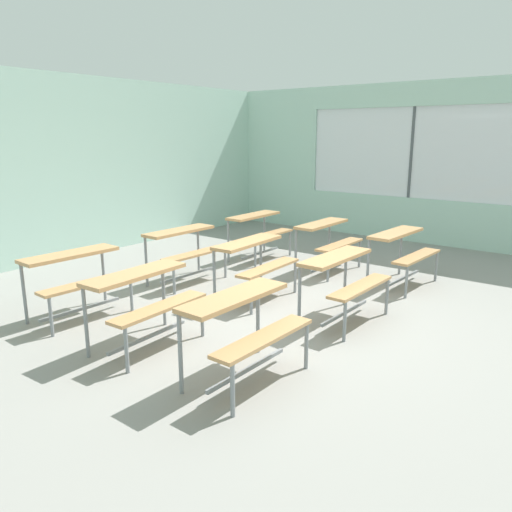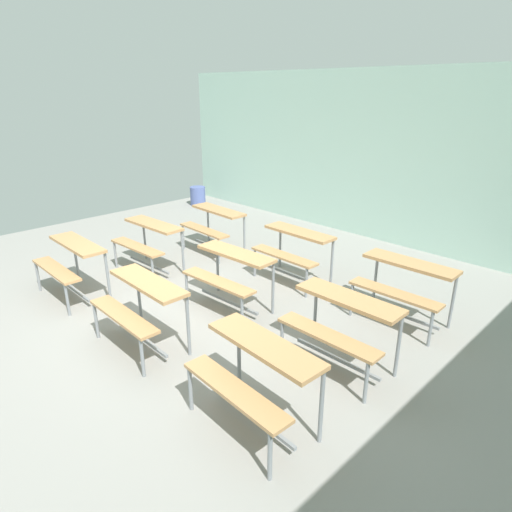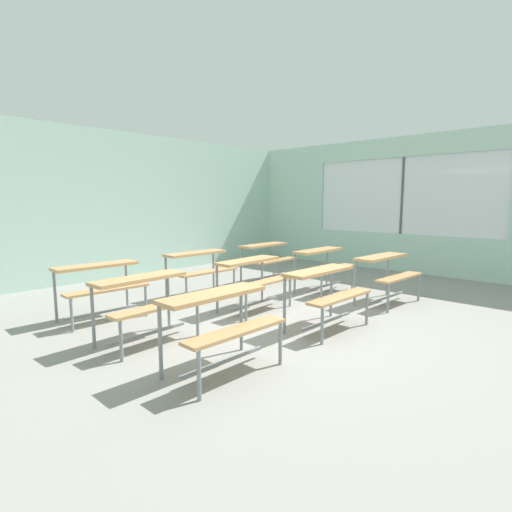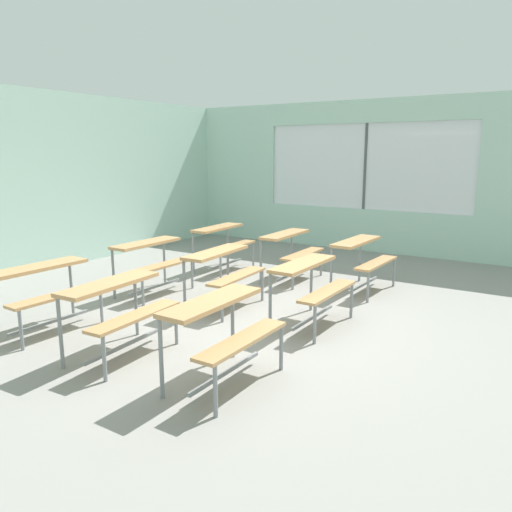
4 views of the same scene
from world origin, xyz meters
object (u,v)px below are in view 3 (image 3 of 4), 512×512
object	(u,v)px
desk_bench_r1c2	(324,260)
desk_bench_r2c0	(100,278)
desk_bench_r1c1	(253,272)
desk_bench_r0c0	(221,313)
desk_bench_r0c1	(326,284)
desk_bench_r0c2	(387,268)
desk_bench_r1c0	(145,293)
desk_bench_r2c1	(200,263)
desk_bench_r2c2	(268,253)

from	to	relation	value
desk_bench_r1c2	desk_bench_r2c0	xyz separation A→B (m)	(-3.47, 1.25, 0.00)
desk_bench_r1c2	desk_bench_r1c1	bearing A→B (deg)	177.52
desk_bench_r0c0	desk_bench_r2c0	world-z (taller)	same
desk_bench_r0c1	desk_bench_r1c2	size ratio (longest dim) A/B	1.00
desk_bench_r1c1	desk_bench_r2c0	size ratio (longest dim) A/B	1.01
desk_bench_r0c0	desk_bench_r0c2	bearing A→B (deg)	0.86
desk_bench_r2c0	desk_bench_r0c0	bearing A→B (deg)	-88.07
desk_bench_r0c0	desk_bench_r1c2	bearing A→B (deg)	19.61
desk_bench_r1c0	desk_bench_r2c0	size ratio (longest dim) A/B	1.01
desk_bench_r0c2	desk_bench_r1c1	distance (m)	2.12
desk_bench_r0c2	desk_bench_r1c2	world-z (taller)	same
desk_bench_r0c2	desk_bench_r2c1	distance (m)	3.02
desk_bench_r1c0	desk_bench_r2c0	world-z (taller)	same
desk_bench_r1c2	desk_bench_r2c1	world-z (taller)	same
desk_bench_r2c0	desk_bench_r1c0	bearing A→B (deg)	-90.72
desk_bench_r0c0	desk_bench_r0c1	xyz separation A→B (m)	(1.75, 0.00, 0.00)
desk_bench_r0c0	desk_bench_r0c2	xyz separation A→B (m)	(3.47, 0.01, 0.00)
desk_bench_r0c2	desk_bench_r2c1	size ratio (longest dim) A/B	1.02
desk_bench_r0c1	desk_bench_r1c1	world-z (taller)	same
desk_bench_r0c1	desk_bench_r1c2	world-z (taller)	same
desk_bench_r0c1	desk_bench_r1c1	bearing A→B (deg)	90.39
desk_bench_r1c2	desk_bench_r1c0	bearing A→B (deg)	179.37
desk_bench_r0c2	desk_bench_r1c0	distance (m)	3.72
desk_bench_r0c1	desk_bench_r2c1	distance (m)	2.49
desk_bench_r2c2	desk_bench_r1c1	bearing A→B (deg)	-144.88
desk_bench_r1c2	desk_bench_r2c0	bearing A→B (deg)	159.86
desk_bench_r2c1	desk_bench_r1c0	bearing A→B (deg)	-143.82
desk_bench_r1c1	desk_bench_r0c2	bearing A→B (deg)	-38.98
desk_bench_r2c2	desk_bench_r0c2	bearing A→B (deg)	-90.68
desk_bench_r2c0	desk_bench_r2c2	distance (m)	3.45
desk_bench_r1c1	desk_bench_r1c2	world-z (taller)	same
desk_bench_r0c0	desk_bench_r1c1	distance (m)	2.16
desk_bench_r2c0	desk_bench_r2c2	bearing A→B (deg)	2.87
desk_bench_r1c2	desk_bench_r2c0	size ratio (longest dim) A/B	0.99
desk_bench_r1c1	desk_bench_r1c2	xyz separation A→B (m)	(1.72, -0.06, 0.00)
desk_bench_r0c0	desk_bench_r0c1	size ratio (longest dim) A/B	1.00
desk_bench_r0c1	desk_bench_r2c1	xyz separation A→B (m)	(0.00, 2.49, 0.00)
desk_bench_r1c0	desk_bench_r2c1	bearing A→B (deg)	32.71
desk_bench_r0c0	desk_bench_r2c2	world-z (taller)	same
desk_bench_r1c2	desk_bench_r2c1	bearing A→B (deg)	142.72
desk_bench_r2c2	desk_bench_r0c1	bearing A→B (deg)	-125.35
desk_bench_r1c1	desk_bench_r2c2	bearing A→B (deg)	33.17
desk_bench_r0c0	desk_bench_r2c1	xyz separation A→B (m)	(1.75, 2.50, 0.00)
desk_bench_r0c2	desk_bench_r1c2	size ratio (longest dim) A/B	1.02
desk_bench_r2c0	desk_bench_r0c1	bearing A→B (deg)	-52.52
desk_bench_r0c1	desk_bench_r0c2	distance (m)	1.72
desk_bench_r0c0	desk_bench_r2c1	size ratio (longest dim) A/B	1.00
desk_bench_r1c1	desk_bench_r2c0	xyz separation A→B (m)	(-1.75, 1.19, 0.00)
desk_bench_r2c0	desk_bench_r1c2	bearing A→B (deg)	-17.79
desk_bench_r1c0	desk_bench_r1c2	world-z (taller)	same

